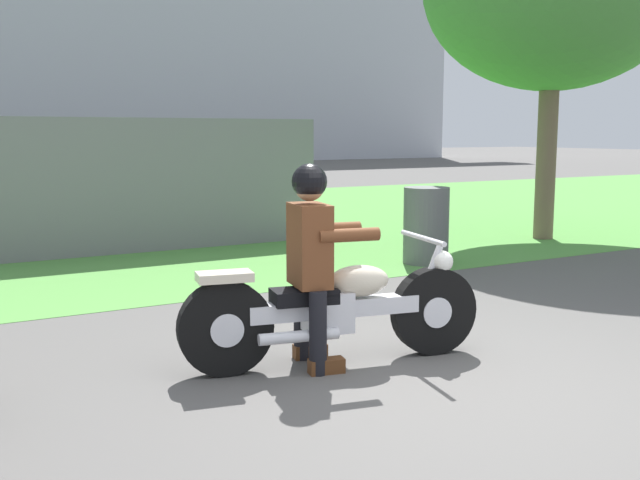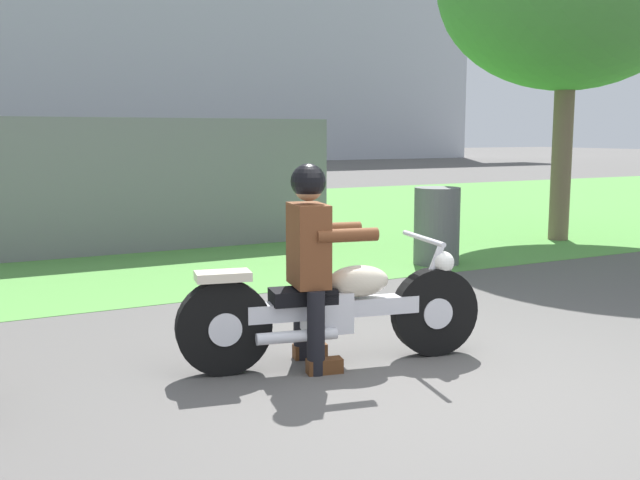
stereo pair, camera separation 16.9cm
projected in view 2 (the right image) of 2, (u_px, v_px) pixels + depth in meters
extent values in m
plane|color=#565451|center=(468.00, 399.00, 4.47)|extent=(120.00, 120.00, 0.00)
cube|color=#549342|center=(116.00, 227.00, 12.60)|extent=(60.00, 12.00, 0.01)
cube|color=#B2B7C1|center=(24.00, 21.00, 38.26)|extent=(51.99, 8.00, 14.72)
cylinder|color=black|center=(434.00, 312.00, 5.33)|extent=(0.65, 0.25, 0.64)
cylinder|color=silver|center=(434.00, 312.00, 5.33)|extent=(0.25, 0.18, 0.22)
cylinder|color=black|center=(224.00, 327.00, 4.90)|extent=(0.65, 0.25, 0.64)
cylinder|color=silver|center=(224.00, 327.00, 4.90)|extent=(0.25, 0.18, 0.22)
cube|color=silver|center=(334.00, 308.00, 5.10)|extent=(1.23, 0.38, 0.12)
cube|color=silver|center=(327.00, 311.00, 5.09)|extent=(0.36, 0.30, 0.28)
ellipsoid|color=beige|center=(358.00, 281.00, 5.13)|extent=(0.48, 0.32, 0.22)
cube|color=black|center=(303.00, 296.00, 5.02)|extent=(0.48, 0.32, 0.10)
cube|color=beige|center=(223.00, 276.00, 4.85)|extent=(0.39, 0.27, 0.06)
cylinder|color=silver|center=(429.00, 278.00, 5.28)|extent=(0.26, 0.10, 0.53)
cylinder|color=silver|center=(423.00, 238.00, 5.22)|extent=(0.17, 0.65, 0.04)
sphere|color=white|center=(443.00, 262.00, 5.29)|extent=(0.16, 0.16, 0.16)
cylinder|color=silver|center=(297.00, 336.00, 4.90)|extent=(0.55, 0.19, 0.08)
cylinder|color=black|center=(302.00, 320.00, 5.24)|extent=(0.12, 0.12, 0.57)
cube|color=#593319|center=(310.00, 351.00, 5.29)|extent=(0.26, 0.15, 0.10)
cylinder|color=black|center=(316.00, 333.00, 4.90)|extent=(0.12, 0.12, 0.57)
cube|color=#593319|center=(325.00, 366.00, 4.95)|extent=(0.26, 0.15, 0.10)
cube|color=brown|center=(308.00, 245.00, 4.99)|extent=(0.29, 0.42, 0.56)
cylinder|color=brown|center=(332.00, 229.00, 5.20)|extent=(0.43, 0.17, 0.09)
cylinder|color=brown|center=(347.00, 235.00, 4.87)|extent=(0.43, 0.17, 0.09)
sphere|color=tan|center=(308.00, 186.00, 4.93)|extent=(0.20, 0.20, 0.20)
sphere|color=black|center=(308.00, 181.00, 4.92)|extent=(0.24, 0.24, 0.24)
cylinder|color=brown|center=(562.00, 160.00, 10.97)|extent=(0.29, 0.29, 2.40)
cylinder|color=#595E5B|center=(437.00, 226.00, 9.02)|extent=(0.56, 0.56, 0.94)
cube|color=slate|center=(88.00, 188.00, 9.50)|extent=(7.00, 0.06, 1.80)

